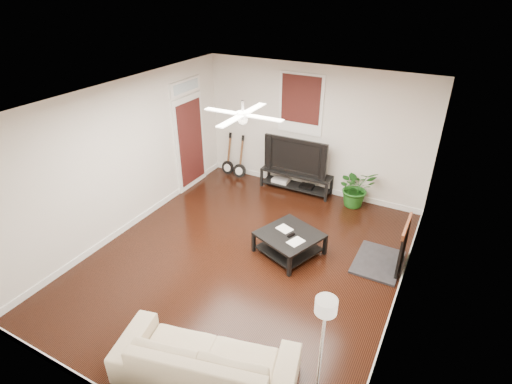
# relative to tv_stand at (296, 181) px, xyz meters

# --- Properties ---
(room) EXTENTS (5.01, 6.01, 2.81)m
(room) POSITION_rel_tv_stand_xyz_m (0.24, -2.78, 1.17)
(room) COLOR black
(room) RESTS_ON ground
(brick_accent) EXTENTS (0.02, 2.20, 2.80)m
(brick_accent) POSITION_rel_tv_stand_xyz_m (2.73, -1.78, 1.17)
(brick_accent) COLOR #A05933
(brick_accent) RESTS_ON floor
(fireplace) EXTENTS (0.80, 1.10, 0.92)m
(fireplace) POSITION_rel_tv_stand_xyz_m (2.44, -1.78, 0.23)
(fireplace) COLOR black
(fireplace) RESTS_ON floor
(window_back) EXTENTS (1.00, 0.06, 1.30)m
(window_back) POSITION_rel_tv_stand_xyz_m (-0.06, 0.19, 1.72)
(window_back) COLOR #34120E
(window_back) RESTS_ON wall_back
(door_left) EXTENTS (0.08, 1.00, 2.50)m
(door_left) POSITION_rel_tv_stand_xyz_m (-2.22, -0.88, 1.02)
(door_left) COLOR white
(door_left) RESTS_ON wall_left
(tv_stand) EXTENTS (1.62, 0.43, 0.45)m
(tv_stand) POSITION_rel_tv_stand_xyz_m (0.00, 0.00, 0.00)
(tv_stand) COLOR black
(tv_stand) RESTS_ON floor
(tv) EXTENTS (1.45, 0.19, 0.83)m
(tv) POSITION_rel_tv_stand_xyz_m (0.00, 0.02, 0.64)
(tv) COLOR black
(tv) RESTS_ON tv_stand
(coffee_table) EXTENTS (1.22, 1.22, 0.40)m
(coffee_table) POSITION_rel_tv_stand_xyz_m (0.82, -2.22, -0.03)
(coffee_table) COLOR black
(coffee_table) RESTS_ON floor
(sofa) EXTENTS (2.32, 1.33, 0.64)m
(sofa) POSITION_rel_tv_stand_xyz_m (0.95, -4.99, 0.09)
(sofa) COLOR tan
(sofa) RESTS_ON floor
(floor_lamp) EXTENTS (0.35, 0.35, 1.78)m
(floor_lamp) POSITION_rel_tv_stand_xyz_m (2.30, -4.89, 0.66)
(floor_lamp) COLOR silver
(floor_lamp) RESTS_ON floor
(potted_plant) EXTENTS (1.01, 1.00, 0.85)m
(potted_plant) POSITION_rel_tv_stand_xyz_m (1.37, -0.04, 0.20)
(potted_plant) COLOR #1C5719
(potted_plant) RESTS_ON floor
(guitar_left) EXTENTS (0.34, 0.25, 1.05)m
(guitar_left) POSITION_rel_tv_stand_xyz_m (-1.80, -0.03, 0.30)
(guitar_left) COLOR black
(guitar_left) RESTS_ON floor
(guitar_right) EXTENTS (0.33, 0.24, 1.05)m
(guitar_right) POSITION_rel_tv_stand_xyz_m (-1.45, -0.06, 0.30)
(guitar_right) COLOR black
(guitar_right) RESTS_ON floor
(ceiling_fan) EXTENTS (1.24, 1.24, 0.32)m
(ceiling_fan) POSITION_rel_tv_stand_xyz_m (0.24, -2.78, 2.37)
(ceiling_fan) COLOR white
(ceiling_fan) RESTS_ON ceiling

